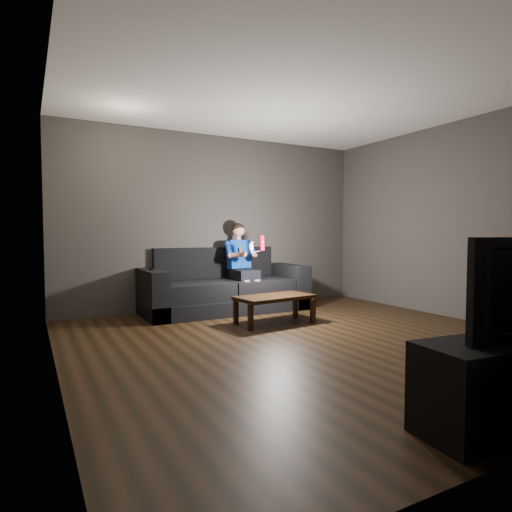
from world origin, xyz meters
TOP-DOWN VIEW (x-y plane):
  - floor at (0.00, 0.00)m, footprint 5.00×5.00m
  - back_wall at (0.00, 2.50)m, footprint 5.00×0.04m
  - left_wall at (-2.50, 0.00)m, footprint 0.04×5.00m
  - right_wall at (2.50, 0.00)m, footprint 0.04×5.00m
  - ceiling at (0.00, 0.00)m, footprint 5.00×5.00m
  - sofa at (-0.09, 2.14)m, footprint 2.46×1.06m
  - child at (0.19, 2.07)m, footprint 0.49×0.60m
  - wii_remote_red at (0.28, 1.60)m, footprint 0.07×0.09m
  - nunchuk_white at (0.10, 1.61)m, footprint 0.08×0.11m
  - wii_remote_black at (-1.20, 2.05)m, footprint 0.05×0.14m
  - coffee_table at (0.11, 0.97)m, footprint 1.06×0.62m

SIDE VIEW (x-z plane):
  - floor at x=0.00m, z-range 0.00..0.00m
  - sofa at x=-0.09m, z-range -0.16..0.79m
  - coffee_table at x=0.11m, z-range 0.13..0.50m
  - wii_remote_black at x=-1.20m, z-range 0.67..0.70m
  - child at x=0.19m, z-range 0.19..1.40m
  - nunchuk_white at x=0.10m, z-range 0.90..1.06m
  - wii_remote_red at x=0.28m, z-range 0.92..1.14m
  - back_wall at x=0.00m, z-range 0.00..2.70m
  - left_wall at x=-2.50m, z-range 0.00..2.70m
  - right_wall at x=2.50m, z-range 0.00..2.70m
  - ceiling at x=0.00m, z-range 2.69..2.71m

